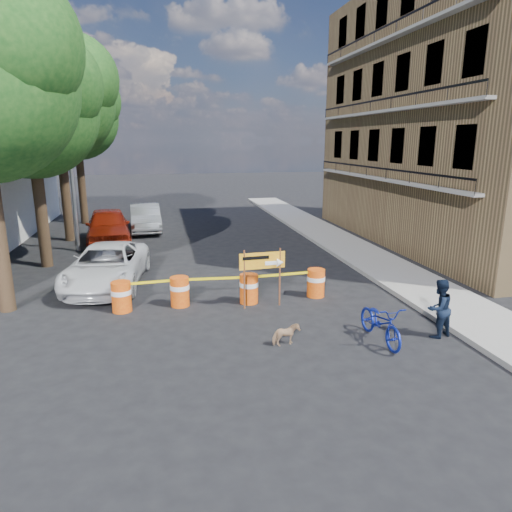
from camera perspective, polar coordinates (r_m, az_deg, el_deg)
name	(u,v)px	position (r m, az deg, el deg)	size (l,w,h in m)	color
ground	(247,317)	(13.02, -1.11, -7.69)	(120.00, 120.00, 0.00)	black
sidewalk_east	(362,254)	(20.34, 13.05, 0.22)	(2.40, 40.00, 0.15)	gray
apartment_building	(466,116)	(24.48, 24.73, 15.62)	(8.00, 16.00, 12.00)	olive
tree_mid_a	(31,109)	(19.45, -26.30, 16.18)	(5.25, 5.00, 8.68)	#332316
tree_mid_b	(58,100)	(24.38, -23.55, 17.44)	(5.67, 5.40, 9.62)	#332316
tree_far	(77,117)	(29.27, -21.52, 15.90)	(5.04, 4.80, 8.84)	#332316
streetlamp	(71,152)	(21.71, -22.13, 11.91)	(1.25, 0.18, 8.00)	gray
barrel_far_left	(121,296)	(13.88, -16.48, -4.82)	(0.58, 0.58, 0.90)	red
barrel_mid_left	(180,291)	(13.94, -9.51, -4.33)	(0.58, 0.58, 0.90)	red
barrel_mid_right	(249,288)	(14.01, -0.90, -4.03)	(0.58, 0.58, 0.90)	red
barrel_far_right	(316,282)	(14.71, 7.49, -3.27)	(0.58, 0.58, 0.90)	red
detour_sign	(268,265)	(13.46, 1.51, -1.09)	(1.39, 0.27, 1.79)	#592D19
pedestrian	(439,308)	(12.43, 21.89, -6.09)	(0.74, 0.58, 1.52)	black
bicycle	(382,305)	(11.62, 15.46, -5.88)	(0.67, 1.01, 1.93)	#122295
dog	(286,335)	(11.27, 3.76, -9.81)	(0.30, 0.65, 0.55)	tan
suv_white	(107,266)	(16.44, -18.15, -1.17)	(2.32, 5.03, 1.40)	silver
sedan_red	(108,226)	(23.28, -18.00, 3.56)	(1.99, 4.94, 1.68)	maroon
sedan_silver	(145,218)	(26.02, -13.65, 4.67)	(1.56, 4.46, 1.47)	#A2A5A9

